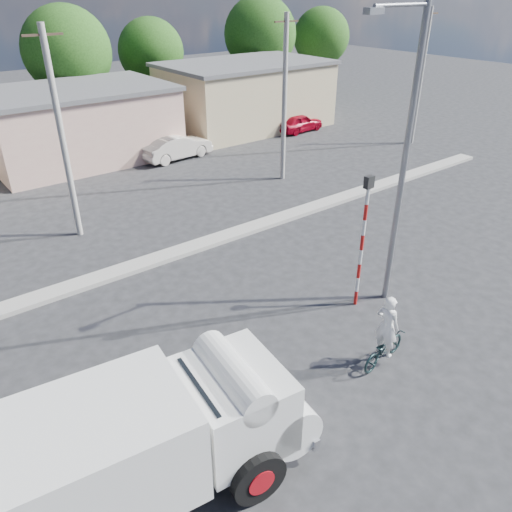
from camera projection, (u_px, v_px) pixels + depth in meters
ground_plane at (315, 370)px, 13.45m from camera, size 120.00×120.00×0.00m
median at (170, 255)px, 18.96m from camera, size 40.00×0.80×0.16m
truck at (152, 440)px, 9.53m from camera, size 6.73×3.20×2.68m
bicycle at (384, 348)px, 13.51m from camera, size 1.83×0.84×0.93m
cyclist at (386, 335)px, 13.29m from camera, size 0.52×0.72×1.83m
car_cream at (176, 147)px, 29.25m from camera, size 4.47×1.94×1.43m
car_red at (299, 123)px, 34.64m from camera, size 3.77×1.75×1.25m
traffic_pole at (363, 232)px, 14.95m from camera, size 0.28×0.18×4.36m
streetlight at (402, 152)px, 14.11m from camera, size 2.34×0.22×9.00m
building_row at (63, 124)px, 28.28m from camera, size 37.80×7.30×4.44m
tree_row at (114, 51)px, 34.85m from camera, size 51.24×7.43×8.42m
utility_poles at (183, 117)px, 21.56m from camera, size 35.40×0.24×8.00m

